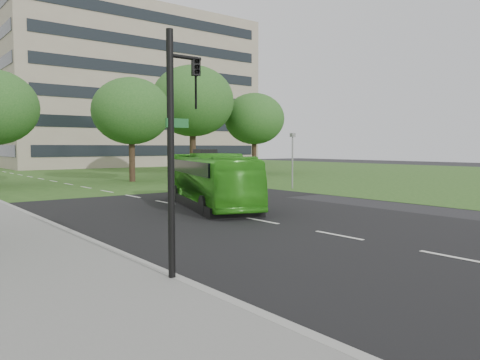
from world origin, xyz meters
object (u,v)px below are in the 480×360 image
(tree_park_c, at_px, (131,111))
(tree_park_e, at_px, (254,119))
(tree_park_d, at_px, (192,101))
(sedan, at_px, (214,178))
(bus, at_px, (210,180))
(office_building, at_px, (129,91))
(traffic_light, at_px, (178,136))
(camera_pole, at_px, (293,153))

(tree_park_c, bearing_deg, tree_park_e, 12.27)
(tree_park_e, bearing_deg, tree_park_c, -167.73)
(tree_park_d, height_order, sedan, tree_park_d)
(tree_park_e, xyz_separation_m, bus, (-21.11, -21.98, -4.88))
(office_building, xyz_separation_m, sedan, (-15.46, -47.20, -11.71))
(office_building, height_order, tree_park_e, office_building)
(tree_park_d, xyz_separation_m, traffic_light, (-21.21, -33.11, -4.58))
(tree_park_e, bearing_deg, traffic_light, -131.85)
(tree_park_e, xyz_separation_m, camera_pole, (-10.60, -17.10, -3.64))
(tree_park_e, height_order, traffic_light, tree_park_e)
(office_building, distance_m, tree_park_c, 40.64)
(office_building, xyz_separation_m, bus, (-20.98, -54.84, -11.16))
(bus, distance_m, camera_pole, 11.66)
(office_building, height_order, tree_park_c, office_building)
(tree_park_c, relative_size, bus, 0.93)
(sedan, bearing_deg, tree_park_c, -3.05)
(tree_park_c, xyz_separation_m, bus, (-4.34, -18.33, -4.74))
(tree_park_e, bearing_deg, tree_park_d, 175.59)
(tree_park_c, xyz_separation_m, sedan, (1.19, -10.69, -5.29))
(office_building, bearing_deg, tree_park_e, -89.78)
(tree_park_d, relative_size, bus, 1.19)
(traffic_light, bearing_deg, bus, 64.44)
(tree_park_e, distance_m, traffic_light, 43.74)
(tree_park_d, distance_m, camera_pole, 18.65)
(tree_park_d, xyz_separation_m, camera_pole, (-2.70, -17.71, -5.21))
(office_building, relative_size, tree_park_c, 4.48)
(camera_pole, bearing_deg, bus, -165.47)
(traffic_light, bearing_deg, camera_pole, 51.45)
(sedan, bearing_deg, bus, 134.77)
(office_building, relative_size, camera_pole, 10.02)
(tree_park_e, height_order, sedan, tree_park_e)
(tree_park_d, height_order, tree_park_e, tree_park_d)
(office_building, bearing_deg, tree_park_c, -114.51)
(tree_park_d, height_order, traffic_light, tree_park_d)
(bus, xyz_separation_m, camera_pole, (10.51, 4.88, 1.24))
(office_building, relative_size, traffic_light, 7.33)
(tree_park_c, bearing_deg, traffic_light, -113.15)
(bus, height_order, camera_pole, camera_pole)
(tree_park_d, distance_m, traffic_light, 39.59)
(traffic_light, bearing_deg, tree_park_e, 59.84)
(sedan, bearing_deg, camera_pole, -128.33)
(tree_park_c, bearing_deg, sedan, -83.67)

